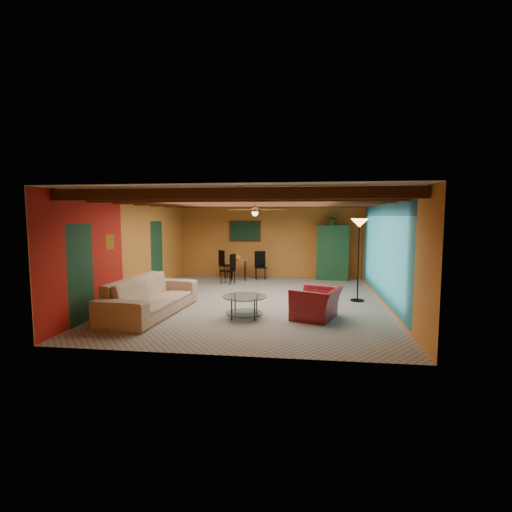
# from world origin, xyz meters

# --- Properties ---
(room) EXTENTS (6.52, 8.01, 2.71)m
(room) POSITION_xyz_m (0.00, 0.11, 2.36)
(room) COLOR gray
(room) RESTS_ON ground
(sofa) EXTENTS (1.35, 2.93, 0.83)m
(sofa) POSITION_xyz_m (-2.13, -1.70, 0.41)
(sofa) COLOR #A18268
(sofa) RESTS_ON ground
(armchair) EXTENTS (1.20, 1.28, 0.67)m
(armchair) POSITION_xyz_m (1.55, -1.58, 0.34)
(armchair) COLOR maroon
(armchair) RESTS_ON ground
(coffee_table) EXTENTS (1.00, 1.00, 0.49)m
(coffee_table) POSITION_xyz_m (0.00, -1.73, 0.25)
(coffee_table) COLOR white
(coffee_table) RESTS_ON ground
(dining_table) EXTENTS (2.33, 2.33, 0.99)m
(dining_table) POSITION_xyz_m (-1.00, 3.08, 0.50)
(dining_table) COLOR silver
(dining_table) RESTS_ON ground
(armoire) EXTENTS (1.07, 0.56, 1.83)m
(armoire) POSITION_xyz_m (2.20, 3.70, 0.92)
(armoire) COLOR brown
(armoire) RESTS_ON ground
(floor_lamp) EXTENTS (0.52, 0.52, 2.14)m
(floor_lamp) POSITION_xyz_m (2.65, 0.30, 1.07)
(floor_lamp) COLOR black
(floor_lamp) RESTS_ON ground
(ceiling_fan) EXTENTS (1.50, 1.50, 0.44)m
(ceiling_fan) POSITION_xyz_m (0.00, 0.00, 2.36)
(ceiling_fan) COLOR #472614
(ceiling_fan) RESTS_ON ceiling
(painting) EXTENTS (1.05, 0.03, 0.65)m
(painting) POSITION_xyz_m (-0.90, 3.96, 1.65)
(painting) COLOR black
(painting) RESTS_ON wall_back
(potted_plant) EXTENTS (0.43, 0.38, 0.45)m
(potted_plant) POSITION_xyz_m (2.20, 3.70, 2.06)
(potted_plant) COLOR #26661E
(potted_plant) RESTS_ON armoire
(vase) EXTENTS (0.21, 0.21, 0.19)m
(vase) POSITION_xyz_m (-1.00, 3.08, 1.09)
(vase) COLOR orange
(vase) RESTS_ON dining_table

